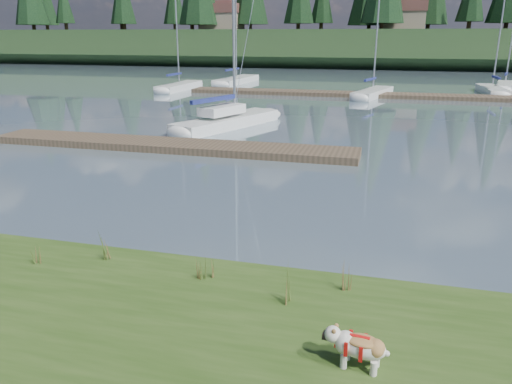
# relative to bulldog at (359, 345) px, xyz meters

# --- Properties ---
(ground) EXTENTS (200.00, 200.00, 0.00)m
(ground) POSITION_rel_bulldog_xyz_m (-4.80, 34.22, -0.68)
(ground) COLOR slate
(ground) RESTS_ON ground
(ridge) EXTENTS (200.00, 20.00, 5.00)m
(ridge) POSITION_rel_bulldog_xyz_m (-4.80, 77.22, 1.82)
(ridge) COLOR black
(ridge) RESTS_ON ground
(bulldog) EXTENTS (0.89, 0.43, 0.53)m
(bulldog) POSITION_rel_bulldog_xyz_m (0.00, 0.00, 0.00)
(bulldog) COLOR silver
(bulldog) RESTS_ON bank
(sailboat_main) EXTENTS (4.39, 8.05, 11.64)m
(sailboat_main) POSITION_rel_bulldog_xyz_m (-7.75, 19.24, -0.26)
(sailboat_main) COLOR white
(sailboat_main) RESTS_ON ground
(dock_near) EXTENTS (16.00, 2.00, 0.30)m
(dock_near) POSITION_rel_bulldog_xyz_m (-8.80, 13.22, -0.53)
(dock_near) COLOR #4C3D2C
(dock_near) RESTS_ON ground
(dock_far) EXTENTS (26.00, 2.20, 0.30)m
(dock_far) POSITION_rel_bulldog_xyz_m (-2.80, 34.22, -0.53)
(dock_far) COLOR #4C3D2C
(dock_far) RESTS_ON ground
(sailboat_bg_0) EXTENTS (1.76, 7.59, 10.99)m
(sailboat_bg_0) POSITION_rel_bulldog_xyz_m (-17.61, 35.64, -0.36)
(sailboat_bg_0) COLOR white
(sailboat_bg_0) RESTS_ON ground
(sailboat_bg_1) EXTENTS (2.55, 9.25, 13.49)m
(sailboat_bg_1) POSITION_rel_bulldog_xyz_m (-14.59, 43.02, -0.35)
(sailboat_bg_1) COLOR white
(sailboat_bg_1) RESTS_ON ground
(sailboat_bg_2) EXTENTS (3.25, 7.41, 11.03)m
(sailboat_bg_2) POSITION_rel_bulldog_xyz_m (-1.01, 34.84, -0.35)
(sailboat_bg_2) COLOR white
(sailboat_bg_2) RESTS_ON ground
(sailboat_bg_3) EXTENTS (1.67, 7.31, 10.77)m
(sailboat_bg_3) POSITION_rel_bulldog_xyz_m (8.06, 39.24, -0.35)
(sailboat_bg_3) COLOR white
(sailboat_bg_3) RESTS_ON ground
(sailboat_bg_4) EXTENTS (2.86, 7.01, 10.27)m
(sailboat_bg_4) POSITION_rel_bulldog_xyz_m (9.94, 43.22, -0.35)
(sailboat_bg_4) COLOR white
(sailboat_bg_4) RESTS_ON ground
(weed_0) EXTENTS (0.17, 0.14, 0.67)m
(weed_0) POSITION_rel_bulldog_xyz_m (-5.11, 2.09, -0.05)
(weed_0) COLOR #475B23
(weed_0) RESTS_ON bank
(weed_1) EXTENTS (0.17, 0.14, 0.49)m
(weed_1) POSITION_rel_bulldog_xyz_m (-2.82, 1.90, -0.12)
(weed_1) COLOR #475B23
(weed_1) RESTS_ON bank
(weed_2) EXTENTS (0.17, 0.14, 0.76)m
(weed_2) POSITION_rel_bulldog_xyz_m (-1.33, 1.40, -0.01)
(weed_2) COLOR #475B23
(weed_2) RESTS_ON bank
(weed_3) EXTENTS (0.17, 0.14, 0.47)m
(weed_3) POSITION_rel_bulldog_xyz_m (-6.30, 1.60, -0.13)
(weed_3) COLOR #475B23
(weed_3) RESTS_ON bank
(weed_4) EXTENTS (0.17, 0.14, 0.45)m
(weed_4) POSITION_rel_bulldog_xyz_m (-2.98, 1.84, -0.14)
(weed_4) COLOR #475B23
(weed_4) RESTS_ON bank
(weed_5) EXTENTS (0.17, 0.14, 0.56)m
(weed_5) POSITION_rel_bulldog_xyz_m (-0.34, 2.11, -0.09)
(weed_5) COLOR #475B23
(weed_5) RESTS_ON bank
(mud_lip) EXTENTS (60.00, 0.50, 0.14)m
(mud_lip) POSITION_rel_bulldog_xyz_m (-4.80, 2.62, -0.61)
(mud_lip) COLOR #33281C
(mud_lip) RESTS_ON ground
(house_0) EXTENTS (6.30, 5.30, 4.65)m
(house_0) POSITION_rel_bulldog_xyz_m (-26.80, 74.22, 6.63)
(house_0) COLOR gray
(house_0) RESTS_ON ridge
(house_1) EXTENTS (6.30, 5.30, 4.65)m
(house_1) POSITION_rel_bulldog_xyz_m (1.20, 75.22, 6.63)
(house_1) COLOR gray
(house_1) RESTS_ON ridge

